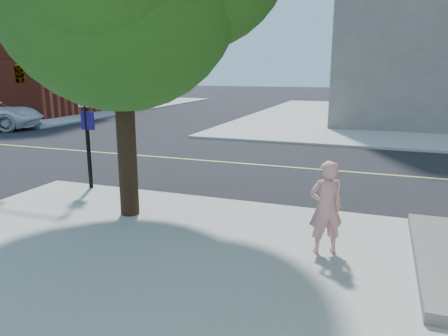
% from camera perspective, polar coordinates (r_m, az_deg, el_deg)
% --- Properties ---
extents(ground, '(140.00, 140.00, 0.00)m').
position_cam_1_polar(ground, '(12.73, -17.89, -2.51)').
color(ground, black).
rests_on(ground, ground).
extents(road_ew, '(140.00, 9.00, 0.01)m').
position_cam_1_polar(road_ew, '(16.39, -8.27, 1.43)').
color(road_ew, black).
rests_on(road_ew, ground).
extents(sidewalk_nw, '(26.00, 25.00, 0.12)m').
position_cam_1_polar(sidewalk_nw, '(43.81, -24.63, 7.72)').
color(sidewalk_nw, '#A4A49E').
rests_on(sidewalk_nw, ground).
extents(church, '(15.20, 12.00, 14.40)m').
position_cam_1_polar(church, '(39.29, -26.10, 17.54)').
color(church, maroon).
rests_on(church, sidewalk_nw).
extents(man_on_phone, '(0.72, 0.63, 1.66)m').
position_cam_1_polar(man_on_phone, '(7.62, 13.43, -5.14)').
color(man_on_phone, '#DA9998').
rests_on(man_on_phone, sidewalk_se).
extents(signal_pole, '(3.26, 0.37, 3.68)m').
position_cam_1_polar(signal_pole, '(12.99, -24.60, 11.21)').
color(signal_pole, black).
rests_on(signal_pole, sidewalk_se).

